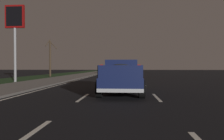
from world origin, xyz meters
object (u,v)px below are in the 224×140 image
object	(u,v)px
sedan_red	(125,71)
gas_price_sign	(15,24)
sedan_green	(109,70)
bare_tree_far	(50,58)
pickup_truck	(121,75)

from	to	relation	value
sedan_red	gas_price_sign	distance (m)	16.50
sedan_green	sedan_red	size ratio (longest dim) A/B	1.00
gas_price_sign	bare_tree_far	world-z (taller)	gas_price_sign
sedan_green	sedan_red	world-z (taller)	same
sedan_green	gas_price_sign	xyz separation A→B (m)	(-22.81, 7.17, 4.83)
pickup_truck	gas_price_sign	xyz separation A→B (m)	(7.12, 10.51, 4.64)
sedan_green	gas_price_sign	size ratio (longest dim) A/B	0.59
bare_tree_far	sedan_green	bearing A→B (deg)	-33.62
sedan_green	pickup_truck	bearing A→B (deg)	-173.62
pickup_truck	gas_price_sign	bearing A→B (deg)	55.89
pickup_truck	bare_tree_far	xyz separation A→B (m)	(17.87, 11.36, 1.92)
pickup_truck	sedan_red	xyz separation A→B (m)	(18.84, -0.05, -0.20)
gas_price_sign	bare_tree_far	size ratio (longest dim) A/B	1.31
sedan_green	gas_price_sign	world-z (taller)	gas_price_sign
pickup_truck	bare_tree_far	distance (m)	21.26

